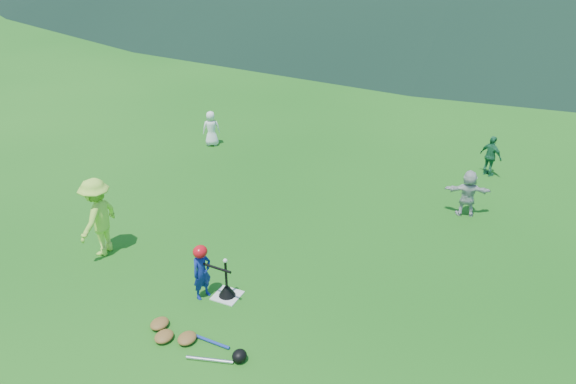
# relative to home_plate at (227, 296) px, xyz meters

# --- Properties ---
(ground) EXTENTS (120.00, 120.00, 0.00)m
(ground) POSITION_rel_home_plate_xyz_m (0.00, 0.00, -0.01)
(ground) COLOR #135413
(ground) RESTS_ON ground
(home_plate) EXTENTS (0.45, 0.45, 0.02)m
(home_plate) POSITION_rel_home_plate_xyz_m (0.00, 0.00, 0.00)
(home_plate) COLOR silver
(home_plate) RESTS_ON ground
(baseball) EXTENTS (0.08, 0.08, 0.08)m
(baseball) POSITION_rel_home_plate_xyz_m (0.00, 0.00, 0.73)
(baseball) COLOR white
(baseball) RESTS_ON batting_tee
(batter_child) EXTENTS (0.35, 0.43, 1.00)m
(batter_child) POSITION_rel_home_plate_xyz_m (-0.37, -0.18, 0.49)
(batter_child) COLOR navy
(batter_child) RESTS_ON ground
(adult_coach) EXTENTS (0.71, 1.09, 1.58)m
(adult_coach) POSITION_rel_home_plate_xyz_m (-2.92, 0.18, 0.78)
(adult_coach) COLOR #B5F046
(adult_coach) RESTS_ON ground
(fielder_a) EXTENTS (0.58, 0.54, 1.00)m
(fielder_a) POSITION_rel_home_plate_xyz_m (-4.01, 5.92, 0.49)
(fielder_a) COLOR white
(fielder_a) RESTS_ON ground
(fielder_c) EXTENTS (0.66, 0.53, 1.05)m
(fielder_c) POSITION_rel_home_plate_xyz_m (3.44, 7.15, 0.52)
(fielder_c) COLOR #216E44
(fielder_c) RESTS_ON ground
(fielder_d) EXTENTS (1.04, 0.58, 1.06)m
(fielder_d) POSITION_rel_home_plate_xyz_m (3.26, 4.77, 0.52)
(fielder_d) COLOR beige
(fielder_d) RESTS_ON ground
(batting_tee) EXTENTS (0.30, 0.30, 0.68)m
(batting_tee) POSITION_rel_home_plate_xyz_m (0.00, 0.00, 0.12)
(batting_tee) COLOR black
(batting_tee) RESTS_ON home_plate
(batter_gear) EXTENTS (0.73, 0.26, 0.36)m
(batter_gear) POSITION_rel_home_plate_xyz_m (-0.35, -0.18, 0.89)
(batter_gear) COLOR red
(batter_gear) RESTS_ON ground
(equipment_pile) EXTENTS (1.80, 0.62, 0.19)m
(equipment_pile) POSITION_rel_home_plate_xyz_m (0.03, -1.27, 0.06)
(equipment_pile) COLOR olive
(equipment_pile) RESTS_ON ground
(outfield_fence) EXTENTS (70.07, 0.08, 1.33)m
(outfield_fence) POSITION_rel_home_plate_xyz_m (0.00, 28.00, 0.69)
(outfield_fence) COLOR gray
(outfield_fence) RESTS_ON ground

